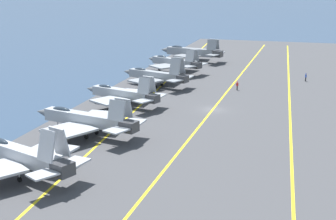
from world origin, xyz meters
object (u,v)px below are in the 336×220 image
at_px(parked_jet_fourth, 123,94).
at_px(crew_red_vest, 237,85).
at_px(parked_jet_third, 86,119).
at_px(parked_jet_seventh, 192,52).
at_px(parked_jet_second, 22,156).
at_px(parked_jet_fifth, 156,75).
at_px(crew_blue_vest, 306,77).
at_px(parked_jet_sixth, 174,62).

relative_size(parked_jet_fourth, crew_red_vest, 8.81).
distance_m(parked_jet_third, parked_jet_seventh, 65.12).
xyz_separation_m(parked_jet_second, parked_jet_third, (15.91, -0.31, -0.14)).
distance_m(parked_jet_fifth, crew_red_vest, 16.36).
distance_m(parked_jet_seventh, crew_red_vest, 34.35).
bearing_deg(crew_red_vest, parked_jet_second, 162.28).
height_order(parked_jet_second, parked_jet_third, parked_jet_second).
bearing_deg(parked_jet_third, parked_jet_fifth, 0.44).
xyz_separation_m(parked_jet_third, crew_red_vest, (35.05, -15.97, -1.45)).
bearing_deg(parked_jet_second, parked_jet_fourth, 1.28).
height_order(parked_jet_fourth, crew_red_vest, parked_jet_fourth).
distance_m(parked_jet_third, crew_red_vest, 38.55).
height_order(parked_jet_third, parked_jet_fourth, parked_jet_third).
bearing_deg(crew_blue_vest, parked_jet_second, 155.48).
height_order(parked_jet_fifth, parked_jet_seventh, parked_jet_fifth).
height_order(parked_jet_fourth, crew_blue_vest, parked_jet_fourth).
bearing_deg(parked_jet_third, parked_jet_fourth, 3.54).
bearing_deg(crew_red_vest, parked_jet_fifth, 95.58).
bearing_deg(parked_jet_sixth, parked_jet_fourth, 179.20).
bearing_deg(parked_jet_fourth, parked_jet_third, -176.46).
relative_size(parked_jet_second, crew_blue_vest, 9.07).
height_order(parked_jet_third, parked_jet_fifth, parked_jet_fifth).
bearing_deg(parked_jet_fifth, parked_jet_third, -179.56).
distance_m(crew_red_vest, crew_blue_vest, 17.79).
xyz_separation_m(parked_jet_third, parked_jet_seventh, (65.12, 0.57, 0.12)).
relative_size(parked_jet_second, parked_jet_sixth, 1.04).
bearing_deg(parked_jet_second, parked_jet_sixth, 0.26).
relative_size(parked_jet_second, parked_jet_seventh, 0.92).
height_order(parked_jet_seventh, crew_blue_vest, parked_jet_seventh).
bearing_deg(crew_blue_vest, parked_jet_fourth, 135.86).
xyz_separation_m(parked_jet_second, parked_jet_fourth, (32.88, 0.74, -0.35)).
relative_size(parked_jet_third, parked_jet_fifth, 1.12).
relative_size(parked_jet_third, parked_jet_sixth, 1.13).
distance_m(parked_jet_second, crew_red_vest, 53.53).
height_order(parked_jet_sixth, crew_red_vest, parked_jet_sixth).
height_order(parked_jet_seventh, crew_red_vest, parked_jet_seventh).
xyz_separation_m(parked_jet_fifth, crew_red_vest, (1.59, -16.23, -1.40)).
bearing_deg(parked_jet_fifth, parked_jet_sixth, 1.34).
relative_size(parked_jet_third, crew_blue_vest, 9.85).
xyz_separation_m(parked_jet_second, crew_blue_vest, (63.46, -28.94, -1.58)).
bearing_deg(parked_jet_sixth, crew_blue_vest, -92.21).
bearing_deg(parked_jet_third, crew_red_vest, -24.50).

